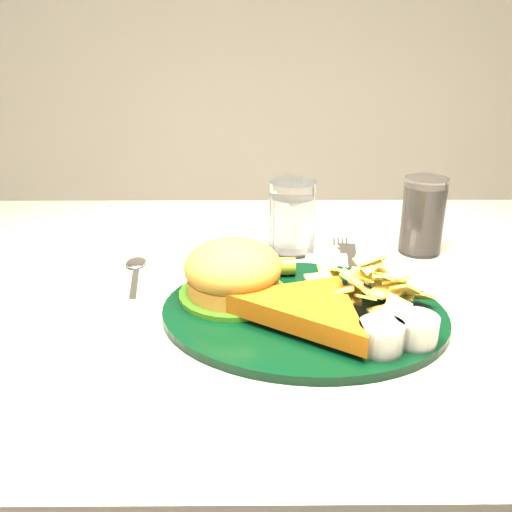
{
  "coord_description": "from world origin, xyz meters",
  "views": [
    {
      "loc": [
        0.03,
        -0.73,
        1.1
      ],
      "look_at": [
        0.03,
        -0.02,
        0.8
      ],
      "focal_mm": 40.0,
      "sensor_mm": 36.0,
      "label": 1
    }
  ],
  "objects_px": {
    "table": "(236,486)",
    "water_glass": "(292,217)",
    "dinner_plate": "(304,288)",
    "cola_glass": "(423,216)",
    "fork_napkin": "(352,272)"
  },
  "relations": [
    {
      "from": "table",
      "to": "water_glass",
      "type": "xyz_separation_m",
      "value": [
        0.09,
        0.12,
        0.43
      ]
    },
    {
      "from": "cola_glass",
      "to": "fork_napkin",
      "type": "bearing_deg",
      "value": -142.72
    },
    {
      "from": "water_glass",
      "to": "table",
      "type": "bearing_deg",
      "value": -126.96
    },
    {
      "from": "dinner_plate",
      "to": "fork_napkin",
      "type": "bearing_deg",
      "value": 65.62
    },
    {
      "from": "dinner_plate",
      "to": "fork_napkin",
      "type": "relative_size",
      "value": 1.83
    },
    {
      "from": "dinner_plate",
      "to": "cola_glass",
      "type": "distance_m",
      "value": 0.3
    },
    {
      "from": "dinner_plate",
      "to": "water_glass",
      "type": "bearing_deg",
      "value": 99.42
    },
    {
      "from": "table",
      "to": "water_glass",
      "type": "height_order",
      "value": "water_glass"
    },
    {
      "from": "dinner_plate",
      "to": "cola_glass",
      "type": "bearing_deg",
      "value": 55.81
    },
    {
      "from": "cola_glass",
      "to": "water_glass",
      "type": "bearing_deg",
      "value": 178.86
    },
    {
      "from": "table",
      "to": "cola_glass",
      "type": "bearing_deg",
      "value": 21.46
    },
    {
      "from": "dinner_plate",
      "to": "fork_napkin",
      "type": "xyz_separation_m",
      "value": [
        0.08,
        0.12,
        -0.03
      ]
    },
    {
      "from": "dinner_plate",
      "to": "cola_glass",
      "type": "height_order",
      "value": "cola_glass"
    },
    {
      "from": "dinner_plate",
      "to": "water_glass",
      "type": "xyz_separation_m",
      "value": [
        -0.0,
        0.22,
        0.02
      ]
    },
    {
      "from": "cola_glass",
      "to": "fork_napkin",
      "type": "distance_m",
      "value": 0.16
    }
  ]
}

